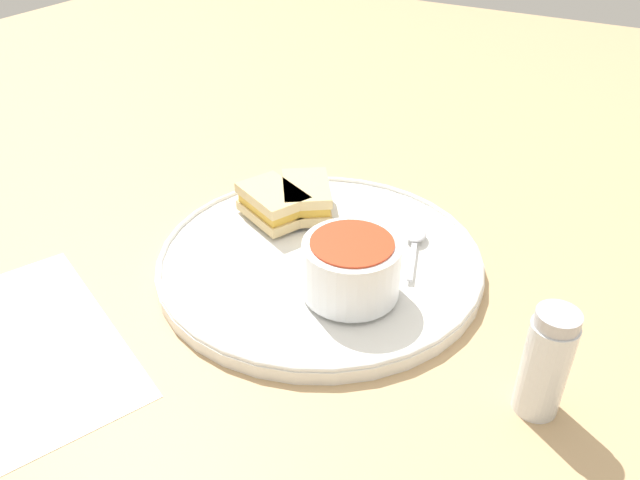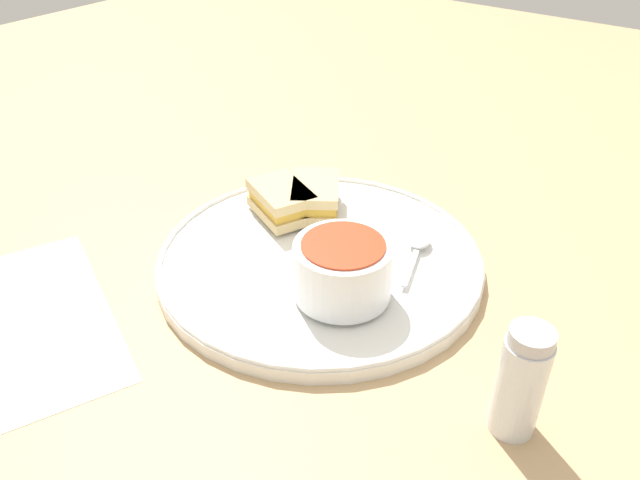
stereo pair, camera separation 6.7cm
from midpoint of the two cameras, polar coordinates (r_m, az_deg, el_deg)
ground_plane at (r=0.68m, az=-2.78°, el=-2.47°), size 2.40×2.40×0.00m
plate at (r=0.68m, az=-2.80°, el=-1.81°), size 0.35×0.35×0.02m
soup_bowl at (r=0.60m, az=-0.28°, el=-2.61°), size 0.10×0.10×0.06m
spoon at (r=0.69m, az=6.02°, el=0.17°), size 0.10×0.05×0.01m
sandwich_half_near at (r=0.74m, az=-3.84°, el=3.87°), size 0.10×0.09×0.04m
sandwich_half_far at (r=0.73m, az=-6.92°, el=3.27°), size 0.08×0.10×0.04m
salt_shaker at (r=0.52m, az=16.50°, el=-10.91°), size 0.04×0.04×0.10m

